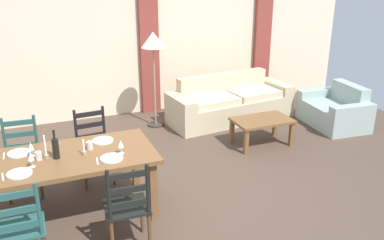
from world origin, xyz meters
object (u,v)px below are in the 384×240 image
at_px(coffee_cup_primary, 90,146).
at_px(dining_chair_far_right, 94,146).
at_px(dining_chair_near_left, 20,229).
at_px(coffee_cup_secondary, 38,156).
at_px(wine_glass_near_left, 31,157).
at_px(standing_lamp, 153,46).
at_px(wine_bottle, 56,148).
at_px(dining_chair_near_right, 127,207).
at_px(wine_glass_near_right, 121,144).
at_px(armchair_upholstered, 336,111).
at_px(dining_chair_far_left, 22,157).
at_px(coffee_table, 262,123).
at_px(couch, 229,104).
at_px(dining_table, 66,164).
at_px(wine_glass_far_left, 31,147).

bearing_deg(coffee_cup_primary, dining_chair_far_right, 79.12).
height_order(dining_chair_near_left, coffee_cup_primary, dining_chair_near_left).
bearing_deg(coffee_cup_secondary, wine_glass_near_left, -116.05).
bearing_deg(standing_lamp, wine_bottle, -127.43).
distance_m(dining_chair_near_right, coffee_cup_primary, 0.94).
height_order(wine_glass_near_right, armchair_upholstered, wine_glass_near_right).
bearing_deg(wine_bottle, coffee_cup_secondary, 170.84).
height_order(dining_chair_far_left, coffee_table, dining_chair_far_left).
relative_size(wine_bottle, wine_glass_near_left, 1.96).
relative_size(dining_chair_far_left, couch, 0.41).
bearing_deg(coffee_table, dining_chair_far_right, -175.92).
height_order(dining_chair_far_left, couch, dining_chair_far_left).
relative_size(dining_chair_far_right, wine_glass_near_right, 5.96).
bearing_deg(wine_glass_near_left, armchair_upholstered, 14.72).
bearing_deg(coffee_table, couch, 87.91).
distance_m(dining_table, dining_chair_near_left, 0.94).
xyz_separation_m(coffee_cup_primary, coffee_table, (2.74, 0.86, -0.44)).
height_order(dining_chair_near_left, standing_lamp, standing_lamp).
xyz_separation_m(dining_chair_far_right, wine_glass_near_right, (0.17, -0.92, 0.38)).
height_order(dining_chair_near_left, wine_glass_near_left, dining_chair_near_left).
relative_size(dining_chair_near_right, dining_chair_far_right, 1.00).
bearing_deg(dining_chair_far_left, coffee_cup_secondary, -76.00).
xyz_separation_m(coffee_cup_secondary, standing_lamp, (1.98, 2.33, 0.62)).
relative_size(wine_glass_near_right, coffee_cup_primary, 1.79).
bearing_deg(wine_glass_near_right, wine_glass_far_left, 162.17).
relative_size(dining_chair_near_right, armchair_upholstered, 0.79).
xyz_separation_m(dining_chair_near_left, couch, (3.56, 2.94, -0.19)).
bearing_deg(dining_table, dining_chair_far_right, 61.63).
bearing_deg(armchair_upholstered, standing_lamp, 158.73).
xyz_separation_m(dining_chair_near_right, wine_bottle, (-0.55, 0.78, 0.39)).
bearing_deg(wine_glass_near_left, wine_bottle, 25.39).
xyz_separation_m(wine_glass_near_right, armchair_upholstered, (4.12, 1.35, -0.61)).
bearing_deg(standing_lamp, dining_chair_far_left, -143.89).
distance_m(dining_chair_near_left, coffee_cup_primary, 1.19).
bearing_deg(dining_table, wine_bottle, -171.93).
height_order(coffee_table, armchair_upholstered, armchair_upholstered).
bearing_deg(wine_glass_near_right, standing_lamp, 65.36).
xyz_separation_m(dining_chair_far_right, coffee_table, (2.61, 0.19, -0.12)).
relative_size(coffee_cup_primary, coffee_cup_secondary, 1.00).
relative_size(wine_glass_near_right, coffee_table, 0.18).
xyz_separation_m(dining_table, coffee_table, (3.02, 0.94, -0.31)).
bearing_deg(coffee_cup_primary, standing_lamp, 57.48).
height_order(coffee_cup_secondary, couch, coffee_cup_secondary).
relative_size(dining_chair_far_left, standing_lamp, 0.59).
height_order(dining_chair_near_right, coffee_cup_primary, dining_chair_near_right).
distance_m(dining_table, standing_lamp, 3.00).
bearing_deg(dining_chair_near_right, wine_glass_near_left, 140.65).
distance_m(dining_chair_near_left, dining_chair_near_right, 0.96).
bearing_deg(wine_glass_far_left, standing_lamp, 47.31).
xyz_separation_m(coffee_table, armchair_upholstered, (1.67, 0.24, -0.11)).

